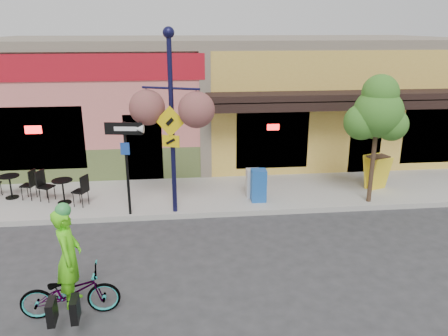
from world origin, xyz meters
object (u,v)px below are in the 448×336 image
one_way_sign (127,169)px  cyclist_rider (70,270)px  lamp_post (172,124)px  street_tree (375,140)px  newspaper_box_blue (258,185)px  building (223,95)px  newspaper_box_grey (253,183)px  bicycle (70,293)px

one_way_sign → cyclist_rider: bearing=-90.1°
lamp_post → street_tree: lamp_post is taller
street_tree → newspaper_box_blue: bearing=173.2°
building → newspaper_box_grey: 6.19m
bicycle → one_way_sign: 4.19m
bicycle → street_tree: 8.60m
street_tree → bicycle: bearing=-150.3°
bicycle → newspaper_box_grey: size_ratio=2.07×
lamp_post → one_way_sign: lamp_post is taller
one_way_sign → street_tree: (6.71, 0.17, 0.56)m
one_way_sign → street_tree: street_tree is taller
newspaper_box_grey → street_tree: 3.60m
lamp_post → newspaper_box_blue: 3.09m
newspaper_box_blue → newspaper_box_grey: (-0.10, 0.35, -0.05)m
one_way_sign → bicycle: bearing=-90.8°
lamp_post → one_way_sign: 1.65m
newspaper_box_grey → one_way_sign: bearing=-165.4°
newspaper_box_grey → newspaper_box_blue: bearing=-74.3°
newspaper_box_grey → building: bearing=92.5°
newspaper_box_blue → cyclist_rider: bearing=-131.1°
building → lamp_post: bearing=-106.6°
building → newspaper_box_grey: size_ratio=21.90×
cyclist_rider → building: bearing=-23.5°
building → bicycle: (-3.87, -10.87, -1.80)m
building → street_tree: size_ratio=5.01×
one_way_sign → street_tree: size_ratio=0.69×
newspaper_box_grey → street_tree: size_ratio=0.23×
bicycle → newspaper_box_grey: newspaper_box_grey is taller
cyclist_rider → newspaper_box_blue: cyclist_rider is taller
lamp_post → newspaper_box_grey: lamp_post is taller
cyclist_rider → lamp_post: lamp_post is taller
lamp_post → newspaper_box_grey: bearing=40.8°
newspaper_box_blue → newspaper_box_grey: newspaper_box_blue is taller
building → one_way_sign: building is taller
bicycle → newspaper_box_blue: newspaper_box_blue is taller
newspaper_box_blue → building: bearing=94.4°
newspaper_box_blue → newspaper_box_grey: bearing=106.9°
cyclist_rider → street_tree: 8.49m
cyclist_rider → street_tree: (7.30, 4.19, 1.06)m
bicycle → street_tree: bearing=-64.5°
one_way_sign → street_tree: 6.73m
building → bicycle: building is taller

